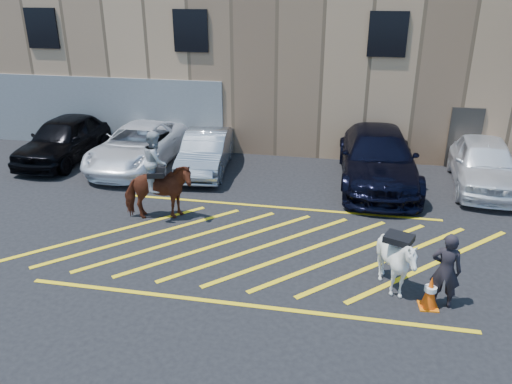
% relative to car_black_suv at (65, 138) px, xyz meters
% --- Properties ---
extents(ground, '(90.00, 90.00, 0.00)m').
position_rel_car_black_suv_xyz_m(ground, '(8.52, -5.06, -0.82)').
color(ground, black).
rests_on(ground, ground).
extents(car_black_suv, '(1.98, 4.85, 1.65)m').
position_rel_car_black_suv_xyz_m(car_black_suv, '(0.00, 0.00, 0.00)').
color(car_black_suv, black).
rests_on(car_black_suv, ground).
extents(car_white_pickup, '(2.52, 5.32, 1.47)m').
position_rel_car_black_suv_xyz_m(car_white_pickup, '(2.97, -0.07, -0.09)').
color(car_white_pickup, white).
rests_on(car_white_pickup, ground).
extents(car_silver_sedan, '(1.94, 4.37, 1.39)m').
position_rel_car_black_suv_xyz_m(car_silver_sedan, '(5.54, -0.15, -0.13)').
color(car_silver_sedan, gray).
rests_on(car_silver_sedan, ground).
extents(car_blue_suv, '(2.76, 6.10, 1.73)m').
position_rel_car_black_suv_xyz_m(car_blue_suv, '(11.47, -0.15, 0.04)').
color(car_blue_suv, black).
rests_on(car_blue_suv, ground).
extents(car_white_suv, '(2.23, 4.85, 1.61)m').
position_rel_car_black_suv_xyz_m(car_white_suv, '(14.85, 0.07, -0.02)').
color(car_white_suv, white).
rests_on(car_white_suv, ground).
extents(handler, '(0.67, 0.51, 1.65)m').
position_rel_car_black_suv_xyz_m(handler, '(12.62, -7.04, 0.00)').
color(handler, black).
rests_on(handler, ground).
extents(warehouse, '(32.42, 10.20, 7.30)m').
position_rel_car_black_suv_xyz_m(warehouse, '(8.51, 6.93, 2.83)').
color(warehouse, tan).
rests_on(warehouse, ground).
extents(hatching_zone, '(12.60, 5.12, 0.01)m').
position_rel_car_black_suv_xyz_m(hatching_zone, '(8.52, -5.36, -0.82)').
color(hatching_zone, yellow).
rests_on(hatching_zone, ground).
extents(mounted_bay, '(2.11, 1.35, 2.57)m').
position_rel_car_black_suv_xyz_m(mounted_bay, '(5.36, -4.25, 0.21)').
color(mounted_bay, '#612A17').
rests_on(mounted_bay, ground).
extents(saddled_white, '(1.59, 1.67, 1.46)m').
position_rel_car_black_suv_xyz_m(saddled_white, '(11.67, -6.75, -0.08)').
color(saddled_white, silver).
rests_on(saddled_white, ground).
extents(traffic_cone, '(0.41, 0.41, 0.73)m').
position_rel_car_black_suv_xyz_m(traffic_cone, '(12.36, -7.19, -0.46)').
color(traffic_cone, orange).
rests_on(traffic_cone, ground).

